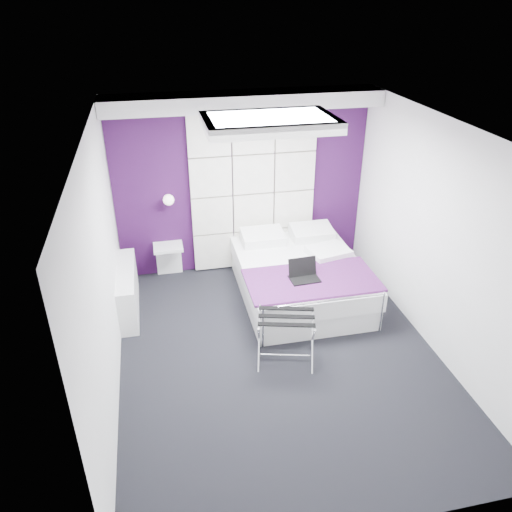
# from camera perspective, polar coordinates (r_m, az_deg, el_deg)

# --- Properties ---
(floor) EXTENTS (4.40, 4.40, 0.00)m
(floor) POSITION_cam_1_polar(r_m,az_deg,el_deg) (5.92, 2.61, -11.16)
(floor) COLOR black
(floor) RESTS_ON ground
(ceiling) EXTENTS (4.40, 4.40, 0.00)m
(ceiling) POSITION_cam_1_polar(r_m,az_deg,el_deg) (4.71, 3.32, 14.03)
(ceiling) COLOR white
(ceiling) RESTS_ON wall_back
(wall_back) EXTENTS (3.60, 0.00, 3.60)m
(wall_back) POSITION_cam_1_polar(r_m,az_deg,el_deg) (7.15, -1.61, 8.23)
(wall_back) COLOR white
(wall_back) RESTS_ON floor
(wall_left) EXTENTS (0.00, 4.40, 4.40)m
(wall_left) POSITION_cam_1_polar(r_m,az_deg,el_deg) (5.07, -17.15, -2.06)
(wall_left) COLOR white
(wall_left) RESTS_ON floor
(wall_right) EXTENTS (0.00, 4.40, 4.40)m
(wall_right) POSITION_cam_1_polar(r_m,az_deg,el_deg) (5.87, 20.17, 1.74)
(wall_right) COLOR white
(wall_right) RESTS_ON floor
(accent_wall) EXTENTS (3.58, 0.02, 2.58)m
(accent_wall) POSITION_cam_1_polar(r_m,az_deg,el_deg) (7.14, -1.59, 8.20)
(accent_wall) COLOR #300D38
(accent_wall) RESTS_ON wall_back
(soffit) EXTENTS (3.58, 0.50, 0.20)m
(soffit) POSITION_cam_1_polar(r_m,az_deg,el_deg) (6.58, -1.33, 17.33)
(soffit) COLOR white
(soffit) RESTS_ON wall_back
(headboard) EXTENTS (1.80, 0.08, 2.30)m
(headboard) POSITION_cam_1_polar(r_m,az_deg,el_deg) (7.16, -0.32, 7.18)
(headboard) COLOR silver
(headboard) RESTS_ON wall_back
(skylight) EXTENTS (1.36, 0.86, 0.12)m
(skylight) POSITION_cam_1_polar(r_m,az_deg,el_deg) (5.28, 1.55, 15.10)
(skylight) COLOR white
(skylight) RESTS_ON ceiling
(wall_lamp) EXTENTS (0.15, 0.15, 0.15)m
(wall_lamp) POSITION_cam_1_polar(r_m,az_deg,el_deg) (6.94, -9.98, 6.47)
(wall_lamp) COLOR white
(wall_lamp) RESTS_ON wall_back
(radiator) EXTENTS (0.22, 1.20, 0.60)m
(radiator) POSITION_cam_1_polar(r_m,az_deg,el_deg) (6.68, -14.42, -3.82)
(radiator) COLOR white
(radiator) RESTS_ON floor
(bed) EXTENTS (1.64, 1.98, 0.70)m
(bed) POSITION_cam_1_polar(r_m,az_deg,el_deg) (6.79, 5.01, -2.46)
(bed) COLOR white
(bed) RESTS_ON floor
(nightstand) EXTENTS (0.41, 0.32, 0.05)m
(nightstand) POSITION_cam_1_polar(r_m,az_deg,el_deg) (7.20, -10.02, 1.00)
(nightstand) COLOR white
(nightstand) RESTS_ON wall_back
(luggage_rack) EXTENTS (0.62, 0.45, 0.61)m
(luggage_rack) POSITION_cam_1_polar(r_m,az_deg,el_deg) (5.66, 3.42, -9.36)
(luggage_rack) COLOR silver
(luggage_rack) RESTS_ON floor
(laptop) EXTENTS (0.36, 0.26, 0.26)m
(laptop) POSITION_cam_1_polar(r_m,az_deg,el_deg) (6.24, 5.45, -2.01)
(laptop) COLOR black
(laptop) RESTS_ON bed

